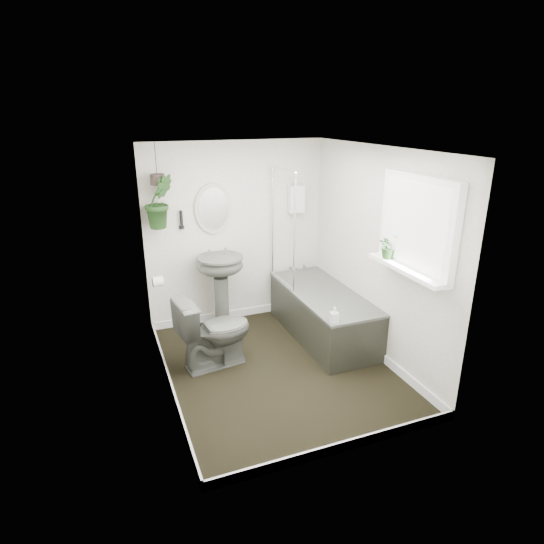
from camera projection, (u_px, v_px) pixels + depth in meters
name	position (u px, v px, depth m)	size (l,w,h in m)	color
floor	(277.00, 368.00, 4.93)	(2.30, 2.80, 0.02)	black
ceiling	(278.00, 147.00, 4.15)	(2.30, 2.80, 0.02)	white
wall_back	(236.00, 234.00, 5.78)	(2.30, 0.02, 2.30)	white
wall_front	(350.00, 326.00, 3.30)	(2.30, 0.02, 2.30)	white
wall_left	(160.00, 282.00, 4.14)	(0.02, 2.80, 2.30)	white
wall_right	(376.00, 255.00, 4.93)	(0.02, 2.80, 2.30)	white
skirting	(277.00, 363.00, 4.91)	(2.30, 2.80, 0.10)	white
bathtub	(323.00, 314.00, 5.54)	(0.72, 1.72, 0.58)	#474A43
bath_screen	(283.00, 228.00, 5.52)	(0.04, 0.72, 1.40)	silver
shower_box	(296.00, 199.00, 5.85)	(0.20, 0.10, 0.35)	white
oval_mirror	(214.00, 209.00, 5.52)	(0.46, 0.03, 0.62)	beige
wall_sconce	(181.00, 220.00, 5.41)	(0.04, 0.04, 0.22)	black
toilet_roll_holder	(158.00, 282.00, 4.86)	(0.11, 0.11, 0.11)	white
window_recess	(417.00, 225.00, 4.13)	(0.08, 1.00, 0.90)	white
window_sill	(406.00, 269.00, 4.25)	(0.18, 1.00, 0.04)	white
window_blinds	(413.00, 225.00, 4.11)	(0.01, 0.86, 0.76)	white
toilet	(214.00, 331.00, 4.86)	(0.45, 0.79, 0.81)	#474A43
pedestal_sink	(221.00, 293.00, 5.67)	(0.56, 0.48, 0.96)	#474A43
sill_plant	(389.00, 246.00, 4.46)	(0.22, 0.19, 0.25)	black
hanging_plant	(159.00, 201.00, 5.14)	(0.34, 0.27, 0.62)	black
soap_bottle	(334.00, 315.00, 4.62)	(0.08, 0.08, 0.17)	black
hanging_pot	(157.00, 179.00, 5.06)	(0.16, 0.16, 0.12)	#332824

